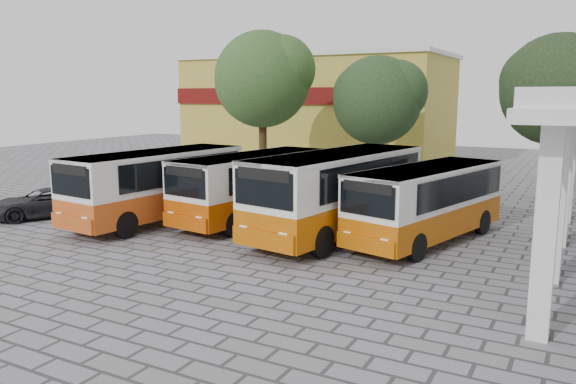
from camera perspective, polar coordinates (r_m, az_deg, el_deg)
The scene contains 10 objects.
ground at distance 18.25m, azimuth -0.85°, elevation -6.91°, with size 90.00×90.00×0.00m, color slate.
shophouse_block at distance 45.65m, azimuth 3.02°, elevation 8.42°, with size 20.40×10.40×8.30m.
bus_far_left at distance 24.00m, azimuth -13.16°, elevation 1.06°, with size 3.34×8.41×2.95m.
bus_centre_left at distance 23.49m, azimuth -3.51°, elevation 0.94°, with size 3.45×8.12×2.83m.
bus_centre_right at distance 21.05m, azimuth 5.09°, elevation 0.39°, with size 4.00×9.06×3.14m.
bus_far_right at distance 20.75m, azimuth 13.98°, elevation -0.67°, with size 4.12×8.00×2.73m.
tree_left at distance 33.20m, azimuth -2.49°, elevation 11.67°, with size 5.86×5.58×8.96m.
tree_middle at distance 31.91m, azimuth 9.18°, elevation 9.46°, with size 5.16×4.91×7.43m.
tree_right at distance 31.21m, azimuth 25.89°, elevation 9.67°, with size 5.80×5.53×8.29m.
parked_car at distance 26.69m, azimuth -23.52°, elevation -1.01°, with size 2.05×4.45×1.24m, color black.
Camera 1 is at (8.53, -15.26, 5.24)m, focal length 35.00 mm.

